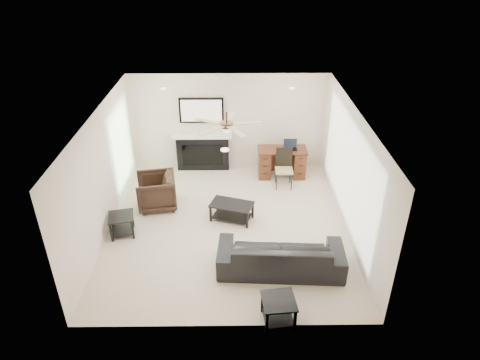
{
  "coord_description": "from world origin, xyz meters",
  "views": [
    {
      "loc": [
        0.17,
        -7.5,
        5.35
      ],
      "look_at": [
        0.25,
        0.12,
        1.02
      ],
      "focal_mm": 32.0,
      "sensor_mm": 36.0,
      "label": 1
    }
  ],
  "objects_px": {
    "armchair": "(156,191)",
    "desk": "(282,163)",
    "sofa": "(281,254)",
    "coffee_table": "(232,212)",
    "fireplace_unit": "(202,135)"
  },
  "relations": [
    {
      "from": "sofa",
      "to": "coffee_table",
      "type": "height_order",
      "value": "sofa"
    },
    {
      "from": "armchair",
      "to": "fireplace_unit",
      "type": "distance_m",
      "value": 2.14
    },
    {
      "from": "fireplace_unit",
      "to": "desk",
      "type": "distance_m",
      "value": 2.15
    },
    {
      "from": "fireplace_unit",
      "to": "armchair",
      "type": "bearing_deg",
      "value": -116.96
    },
    {
      "from": "coffee_table",
      "to": "fireplace_unit",
      "type": "distance_m",
      "value": 2.62
    },
    {
      "from": "armchair",
      "to": "desk",
      "type": "distance_m",
      "value": 3.27
    },
    {
      "from": "armchair",
      "to": "desk",
      "type": "xyz_separation_m",
      "value": [
        2.96,
        1.4,
        -0.01
      ]
    },
    {
      "from": "coffee_table",
      "to": "desk",
      "type": "height_order",
      "value": "desk"
    },
    {
      "from": "coffee_table",
      "to": "sofa",
      "type": "bearing_deg",
      "value": -42.16
    },
    {
      "from": "coffee_table",
      "to": "desk",
      "type": "relative_size",
      "value": 0.74
    },
    {
      "from": "sofa",
      "to": "fireplace_unit",
      "type": "distance_m",
      "value": 4.37
    },
    {
      "from": "sofa",
      "to": "desk",
      "type": "xyz_separation_m",
      "value": [
        0.36,
        3.55,
        0.04
      ]
    },
    {
      "from": "desk",
      "to": "sofa",
      "type": "bearing_deg",
      "value": -95.76
    },
    {
      "from": "sofa",
      "to": "coffee_table",
      "type": "distance_m",
      "value": 1.84
    },
    {
      "from": "armchair",
      "to": "coffee_table",
      "type": "distance_m",
      "value": 1.8
    }
  ]
}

